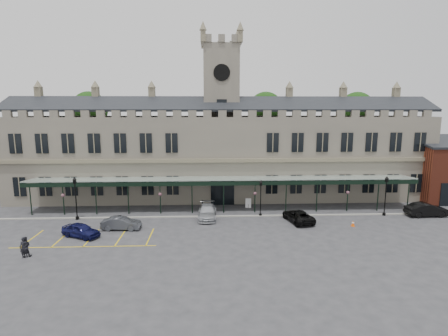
{
  "coord_description": "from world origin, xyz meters",
  "views": [
    {
      "loc": [
        -1.76,
        -35.78,
        13.16
      ],
      "look_at": [
        0.0,
        6.0,
        6.0
      ],
      "focal_mm": 28.0,
      "sensor_mm": 36.0,
      "label": 1
    }
  ],
  "objects_px": {
    "car_right_b": "(427,210)",
    "lamp_post_mid": "(261,195)",
    "car_left_b": "(121,223)",
    "person_b": "(25,247)",
    "car_left_a": "(81,230)",
    "lamp_post_left": "(76,194)",
    "car_van": "(298,216)",
    "lamp_post_right": "(386,192)",
    "sign_board": "(248,203)",
    "person_a": "(24,248)",
    "car_taxi": "(207,212)",
    "station_building": "(221,154)",
    "clock_tower": "(221,109)",
    "traffic_cone": "(353,223)"
  },
  "relations": [
    {
      "from": "lamp_post_right",
      "to": "car_right_b",
      "type": "relative_size",
      "value": 0.99
    },
    {
      "from": "car_right_b",
      "to": "car_taxi",
      "type": "bearing_deg",
      "value": 87.53
    },
    {
      "from": "station_building",
      "to": "lamp_post_mid",
      "type": "distance_m",
      "value": 11.91
    },
    {
      "from": "person_b",
      "to": "car_left_a",
      "type": "bearing_deg",
      "value": -143.14
    },
    {
      "from": "sign_board",
      "to": "car_van",
      "type": "relative_size",
      "value": 0.26
    },
    {
      "from": "lamp_post_mid",
      "to": "sign_board",
      "type": "height_order",
      "value": "lamp_post_mid"
    },
    {
      "from": "car_taxi",
      "to": "car_van",
      "type": "xyz_separation_m",
      "value": [
        10.67,
        -1.86,
        -0.08
      ]
    },
    {
      "from": "lamp_post_right",
      "to": "person_b",
      "type": "height_order",
      "value": "lamp_post_right"
    },
    {
      "from": "car_taxi",
      "to": "station_building",
      "type": "bearing_deg",
      "value": 80.03
    },
    {
      "from": "traffic_cone",
      "to": "person_a",
      "type": "relative_size",
      "value": 0.35
    },
    {
      "from": "lamp_post_left",
      "to": "car_van",
      "type": "xyz_separation_m",
      "value": [
        26.26,
        -1.94,
        -2.39
      ]
    },
    {
      "from": "lamp_post_mid",
      "to": "car_left_a",
      "type": "distance_m",
      "value": 20.67
    },
    {
      "from": "clock_tower",
      "to": "car_left_b",
      "type": "height_order",
      "value": "clock_tower"
    },
    {
      "from": "lamp_post_mid",
      "to": "car_right_b",
      "type": "xyz_separation_m",
      "value": [
        20.52,
        -0.84,
        -1.89
      ]
    },
    {
      "from": "car_right_b",
      "to": "person_a",
      "type": "xyz_separation_m",
      "value": [
        -43.3,
        -10.37,
        0.12
      ]
    },
    {
      "from": "clock_tower",
      "to": "traffic_cone",
      "type": "distance_m",
      "value": 24.19
    },
    {
      "from": "car_left_b",
      "to": "lamp_post_mid",
      "type": "bearing_deg",
      "value": -73.02
    },
    {
      "from": "lamp_post_right",
      "to": "person_a",
      "type": "relative_size",
      "value": 2.64
    },
    {
      "from": "car_right_b",
      "to": "lamp_post_mid",
      "type": "bearing_deg",
      "value": 86.03
    },
    {
      "from": "car_left_b",
      "to": "person_b",
      "type": "relative_size",
      "value": 2.26
    },
    {
      "from": "car_right_b",
      "to": "person_b",
      "type": "distance_m",
      "value": 44.49
    },
    {
      "from": "clock_tower",
      "to": "car_left_a",
      "type": "xyz_separation_m",
      "value": [
        -15.12,
        -16.7,
        -12.4
      ]
    },
    {
      "from": "station_building",
      "to": "car_taxi",
      "type": "height_order",
      "value": "station_building"
    },
    {
      "from": "traffic_cone",
      "to": "car_right_b",
      "type": "xyz_separation_m",
      "value": [
        10.6,
        3.33,
        0.5
      ]
    },
    {
      "from": "person_a",
      "to": "lamp_post_right",
      "type": "bearing_deg",
      "value": -0.62
    },
    {
      "from": "station_building",
      "to": "clock_tower",
      "type": "height_order",
      "value": "clock_tower"
    },
    {
      "from": "car_left_a",
      "to": "car_right_b",
      "type": "relative_size",
      "value": 0.84
    },
    {
      "from": "clock_tower",
      "to": "person_a",
      "type": "height_order",
      "value": "clock_tower"
    },
    {
      "from": "lamp_post_mid",
      "to": "sign_board",
      "type": "distance_m",
      "value": 4.42
    },
    {
      "from": "station_building",
      "to": "car_van",
      "type": "xyz_separation_m",
      "value": [
        8.59,
        -12.68,
        -5.78
      ]
    },
    {
      "from": "lamp_post_mid",
      "to": "sign_board",
      "type": "relative_size",
      "value": 3.54
    },
    {
      "from": "car_right_b",
      "to": "person_a",
      "type": "relative_size",
      "value": 2.66
    },
    {
      "from": "lamp_post_mid",
      "to": "lamp_post_right",
      "type": "bearing_deg",
      "value": -1.25
    },
    {
      "from": "sign_board",
      "to": "person_a",
      "type": "relative_size",
      "value": 0.69
    },
    {
      "from": "lamp_post_right",
      "to": "sign_board",
      "type": "xyz_separation_m",
      "value": [
        -16.54,
        4.08,
        -2.33
      ]
    },
    {
      "from": "car_right_b",
      "to": "sign_board",
      "type": "bearing_deg",
      "value": 76.4
    },
    {
      "from": "clock_tower",
      "to": "car_left_a",
      "type": "height_order",
      "value": "clock_tower"
    },
    {
      "from": "traffic_cone",
      "to": "car_left_a",
      "type": "height_order",
      "value": "car_left_a"
    },
    {
      "from": "lamp_post_right",
      "to": "car_taxi",
      "type": "distance_m",
      "value": 22.12
    },
    {
      "from": "person_a",
      "to": "car_right_b",
      "type": "bearing_deg",
      "value": -3.03
    },
    {
      "from": "lamp_post_right",
      "to": "person_a",
      "type": "height_order",
      "value": "lamp_post_right"
    },
    {
      "from": "car_left_b",
      "to": "car_right_b",
      "type": "relative_size",
      "value": 0.85
    },
    {
      "from": "car_left_b",
      "to": "sign_board",
      "type": "bearing_deg",
      "value": -59.63
    },
    {
      "from": "car_left_a",
      "to": "car_left_b",
      "type": "relative_size",
      "value": 0.99
    },
    {
      "from": "station_building",
      "to": "car_left_b",
      "type": "xyz_separation_m",
      "value": [
        -11.5,
        -14.48,
        -5.77
      ]
    },
    {
      "from": "lamp_post_right",
      "to": "person_a",
      "type": "distance_m",
      "value": 39.8
    },
    {
      "from": "station_building",
      "to": "traffic_cone",
      "type": "xyz_separation_m",
      "value": [
        14.4,
        -14.55,
        -6.14
      ]
    },
    {
      "from": "car_left_b",
      "to": "car_taxi",
      "type": "distance_m",
      "value": 10.11
    },
    {
      "from": "sign_board",
      "to": "car_left_a",
      "type": "height_order",
      "value": "car_left_a"
    },
    {
      "from": "traffic_cone",
      "to": "car_left_b",
      "type": "distance_m",
      "value": 25.9
    }
  ]
}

